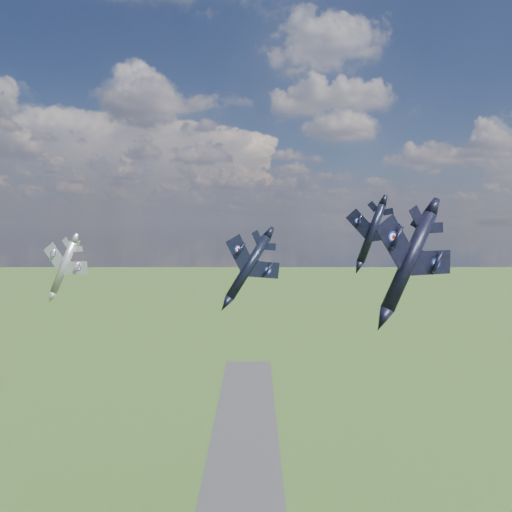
{
  "coord_description": "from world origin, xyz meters",
  "views": [
    {
      "loc": [
        4.47,
        -63.53,
        88.83
      ],
      "look_at": [
        4.58,
        13.86,
        83.67
      ],
      "focal_mm": 35.0,
      "sensor_mm": 36.0,
      "label": 1
    }
  ],
  "objects_px": {
    "jet_lead_navy": "(248,267)",
    "jet_right_navy": "(409,261)",
    "jet_high_navy": "(371,233)",
    "jet_left_silver": "(64,267)"
  },
  "relations": [
    {
      "from": "jet_high_navy",
      "to": "jet_lead_navy",
      "type": "bearing_deg",
      "value": -137.61
    },
    {
      "from": "jet_lead_navy",
      "to": "jet_right_navy",
      "type": "distance_m",
      "value": 37.09
    },
    {
      "from": "jet_high_navy",
      "to": "jet_left_silver",
      "type": "distance_m",
      "value": 56.67
    },
    {
      "from": "jet_right_navy",
      "to": "jet_left_silver",
      "type": "xyz_separation_m",
      "value": [
        -49.06,
        42.77,
        -4.34
      ]
    },
    {
      "from": "jet_right_navy",
      "to": "jet_high_navy",
      "type": "xyz_separation_m",
      "value": [
        7.19,
        46.23,
        1.65
      ]
    },
    {
      "from": "jet_lead_navy",
      "to": "jet_left_silver",
      "type": "height_order",
      "value": "jet_lead_navy"
    },
    {
      "from": "jet_high_navy",
      "to": "jet_right_navy",
      "type": "bearing_deg",
      "value": -85.69
    },
    {
      "from": "jet_lead_navy",
      "to": "jet_right_navy",
      "type": "xyz_separation_m",
      "value": [
        15.58,
        -33.48,
        3.5
      ]
    },
    {
      "from": "jet_high_navy",
      "to": "jet_left_silver",
      "type": "relative_size",
      "value": 1.12
    },
    {
      "from": "jet_right_navy",
      "to": "jet_lead_navy",
      "type": "bearing_deg",
      "value": 95.04
    }
  ]
}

